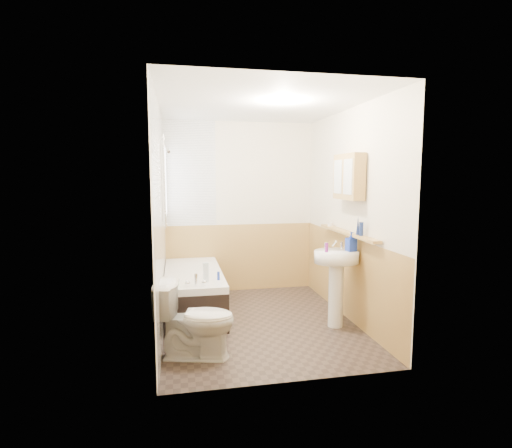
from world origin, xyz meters
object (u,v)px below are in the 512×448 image
at_px(bathtub, 193,290).
at_px(toilet, 196,320).
at_px(sink, 336,273).
at_px(pine_shelf, 347,233).
at_px(medicine_cabinet, 348,177).

bearing_deg(bathtub, toilet, -91.31).
distance_m(sink, pine_shelf, 0.51).
distance_m(toilet, medicine_cabinet, 2.30).
bearing_deg(toilet, sink, -60.07).
xyz_separation_m(bathtub, medicine_cabinet, (1.74, -0.71, 1.43)).
relative_size(toilet, pine_shelf, 0.50).
relative_size(bathtub, toilet, 2.25).
bearing_deg(bathtub, medicine_cabinet, -22.11).
height_order(bathtub, pine_shelf, pine_shelf).
bearing_deg(sink, pine_shelf, 27.71).
height_order(toilet, pine_shelf, pine_shelf).
distance_m(bathtub, sink, 1.81).
bearing_deg(medicine_cabinet, pine_shelf, 65.21).
distance_m(pine_shelf, medicine_cabinet, 0.65).
bearing_deg(sink, bathtub, 137.09).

